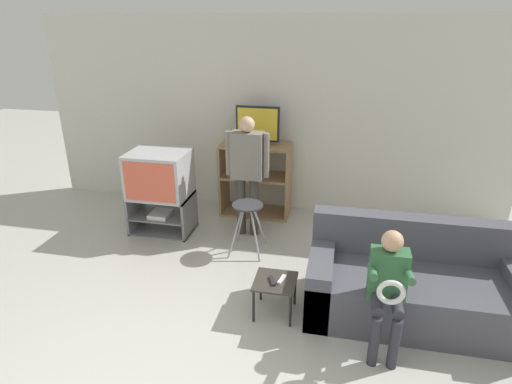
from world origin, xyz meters
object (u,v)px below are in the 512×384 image
media_shelf (256,179)px  folding_stool (248,213)px  remote_control_white (282,279)px  remote_control_black (272,281)px  television_main (159,174)px  person_standing_adult (247,166)px  snack_table (275,285)px  television_flat (258,126)px  couch (414,286)px  person_seated_child (388,284)px  tv_stand (162,213)px

media_shelf → folding_stool: (0.13, -1.05, -0.02)m
media_shelf → remote_control_white: size_ratio=6.95×
remote_control_black → television_main: bearing=118.9°
remote_control_white → person_standing_adult: bearing=126.8°
media_shelf → snack_table: media_shelf is taller
media_shelf → remote_control_white: media_shelf is taller
television_flat → couch: (1.84, -1.86, -0.95)m
remote_control_white → remote_control_black: bearing=-140.7°
snack_table → person_standing_adult: (-0.60, 1.48, 0.60)m
media_shelf → remote_control_white: (0.68, -2.09, -0.15)m
remote_control_white → person_seated_child: 0.95m
media_shelf → remote_control_black: (0.60, -2.13, -0.15)m
television_main → media_shelf: television_main is taller
tv_stand → media_shelf: bearing=36.0°
tv_stand → television_flat: television_flat is taller
snack_table → remote_control_white: 0.08m
folding_stool → person_standing_adult: 0.60m
television_flat → person_standing_adult: size_ratio=0.38×
television_flat → snack_table: 2.39m
couch → person_seated_child: bearing=-120.7°
television_main → media_shelf: size_ratio=0.71×
tv_stand → snack_table: size_ratio=2.01×
television_main → snack_table: bearing=-38.8°
television_main → remote_control_black: size_ratio=4.94×
remote_control_black → couch: (1.26, 0.28, -0.07)m
television_main → television_flat: 1.40m
remote_control_white → person_seated_child: (0.88, -0.27, 0.26)m
television_flat → person_seated_child: bearing=-57.0°
tv_stand → folding_stool: bearing=-13.7°
media_shelf → snack_table: 2.21m
television_main → person_seated_child: 3.06m
tv_stand → remote_control_white: tv_stand is taller
couch → person_seated_child: (-0.30, -0.51, 0.33)m
snack_table → couch: couch is taller
tv_stand → television_flat: bearing=35.6°
media_shelf → snack_table: (0.63, -2.11, -0.21)m
remote_control_black → person_standing_adult: 1.70m
remote_control_black → person_standing_adult: size_ratio=0.10×
television_main → remote_control_black: bearing=-39.6°
couch → media_shelf: bearing=135.3°
tv_stand → television_main: bearing=-6.7°
tv_stand → couch: size_ratio=0.40×
snack_table → couch: size_ratio=0.20×
television_flat → person_standing_adult: person_standing_adult is taller
person_seated_child → person_standing_adult: bearing=131.5°
tv_stand → person_standing_adult: person_standing_adult is taller
couch → person_seated_child: size_ratio=1.84×
folding_stool → tv_stand: bearing=166.3°
remote_control_white → person_seated_child: bearing=-4.0°
media_shelf → remote_control_black: bearing=-74.2°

